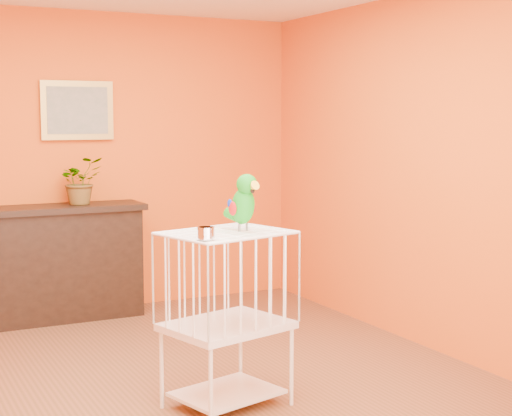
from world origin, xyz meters
TOP-DOWN VIEW (x-y plane):
  - ground at (0.00, 0.00)m, footprint 4.50×4.50m
  - room_shell at (0.00, 0.00)m, footprint 4.50×4.50m
  - console_cabinet at (-0.18, 2.02)m, footprint 1.30×0.47m
  - potted_plant at (-0.04, 2.05)m, footprint 0.43×0.46m
  - framed_picture at (0.00, 2.22)m, footprint 0.62×0.04m
  - birdcage at (0.18, -0.44)m, footprint 0.78×0.67m
  - feed_cup at (-0.04, -0.66)m, footprint 0.09×0.09m
  - parrot at (0.28, -0.45)m, footprint 0.17×0.30m

SIDE VIEW (x-z plane):
  - ground at x=0.00m, z-range 0.00..0.00m
  - console_cabinet at x=-0.18m, z-range 0.00..0.96m
  - birdcage at x=0.18m, z-range 0.02..1.05m
  - feed_cup at x=-0.04m, z-range 1.04..1.11m
  - potted_plant at x=-0.04m, z-range 0.96..1.27m
  - parrot at x=0.28m, z-range 1.04..1.37m
  - room_shell at x=0.00m, z-range -0.67..3.83m
  - framed_picture at x=0.00m, z-range 1.50..2.00m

